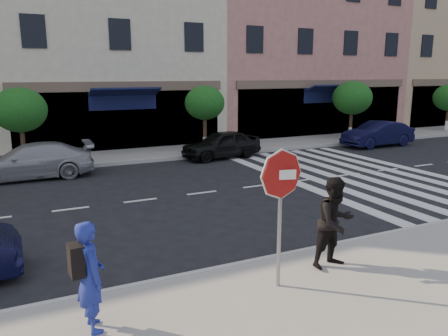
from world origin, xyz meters
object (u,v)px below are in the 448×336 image
(stop_sign, at_px, (281,188))
(car_far_left, at_px, (30,161))
(photographer, at_px, (91,276))
(walker, at_px, (335,222))
(car_far_right, at_px, (378,134))
(car_far_mid, at_px, (221,144))

(stop_sign, height_order, car_far_left, stop_sign)
(car_far_left, bearing_deg, photographer, 4.40)
(photographer, height_order, walker, walker)
(photographer, distance_m, walker, 4.47)
(photographer, xyz_separation_m, car_far_right, (16.24, 11.07, -0.31))
(car_far_left, distance_m, car_far_mid, 7.93)
(car_far_left, bearing_deg, car_far_right, 92.14)
(car_far_mid, bearing_deg, stop_sign, -28.07)
(car_far_mid, distance_m, car_far_right, 8.77)
(car_far_left, bearing_deg, car_far_mid, 96.32)
(photographer, distance_m, car_far_right, 19.66)
(photographer, relative_size, walker, 0.93)
(stop_sign, bearing_deg, car_far_right, 55.88)
(walker, bearing_deg, stop_sign, -175.66)
(stop_sign, distance_m, car_far_mid, 12.58)
(stop_sign, distance_m, walker, 1.66)
(car_far_right, bearing_deg, car_far_left, -91.54)
(photographer, xyz_separation_m, car_far_left, (-0.43, 11.09, -0.32))
(walker, height_order, car_far_mid, walker)
(walker, height_order, car_far_right, walker)
(stop_sign, relative_size, car_far_left, 0.55)
(stop_sign, bearing_deg, car_far_left, 123.13)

